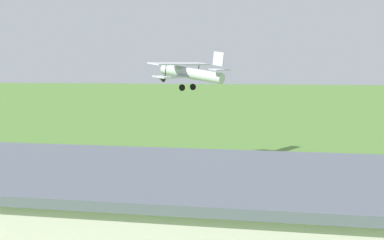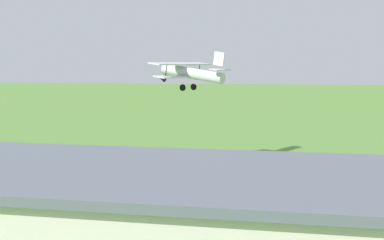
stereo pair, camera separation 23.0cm
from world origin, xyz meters
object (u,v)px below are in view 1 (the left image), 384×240
Objects in this scene: hangar at (178,235)px; biplane at (189,73)px; person_beside_truck at (61,192)px; person_walking_on_apron at (38,195)px.

hangar is 3.92× the size of biplane.
person_beside_truck is (6.11, 18.25, -8.10)m from biplane.
biplane reaches higher than hangar.
hangar reaches higher than person_beside_truck.
person_walking_on_apron is 1.04× the size of person_beside_truck.
biplane is 5.67× the size of person_beside_truck.
person_beside_truck is (11.28, -15.06, -2.00)m from hangar.
hangar is 18.92m from person_beside_truck.
biplane reaches higher than person_beside_truck.
person_beside_truck is at bearing -53.17° from hangar.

